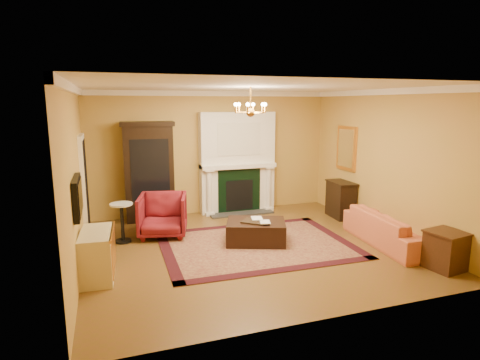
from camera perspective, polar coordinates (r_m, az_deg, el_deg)
name	(u,v)px	position (r m, az deg, el deg)	size (l,w,h in m)	color
floor	(250,248)	(7.79, 1.41, -9.60)	(6.00, 5.50, 0.02)	brown
ceiling	(251,86)	(7.30, 1.52, 13.20)	(6.00, 5.50, 0.02)	white
wall_back	(212,153)	(10.00, -3.99, 3.89)	(6.00, 0.02, 3.00)	#C59146
wall_front	(329,206)	(4.95, 12.53, -3.60)	(6.00, 0.02, 3.00)	#C59146
wall_left	(75,180)	(6.97, -22.45, 0.01)	(0.02, 5.50, 3.00)	#C59146
wall_right	(386,162)	(8.88, 20.04, 2.36)	(0.02, 5.50, 3.00)	#C59146
fireplace	(237,165)	(10.04, -0.37, 2.18)	(1.90, 0.70, 2.50)	white
crown_molding	(234,92)	(8.20, -0.84, 12.46)	(6.00, 5.50, 0.12)	white
doorway	(85,187)	(8.72, -21.20, -0.90)	(0.08, 1.05, 2.10)	white
tv_panel	(78,197)	(6.41, -22.11, -2.23)	(0.09, 0.95, 0.58)	black
gilt_mirror	(346,148)	(9.96, 14.90, 4.39)	(0.06, 0.76, 1.05)	gold
chandelier	(251,109)	(7.29, 1.51, 10.04)	(0.63, 0.55, 0.53)	#C08934
oriental_rug	(257,245)	(7.90, 2.37, -9.16)	(3.62, 2.72, 0.01)	#4F111A
china_cabinet	(149,174)	(9.52, -12.79, 0.86)	(1.10, 0.50, 2.20)	black
wingback_armchair	(163,213)	(8.44, -10.93, -4.64)	(0.94, 0.88, 0.97)	maroon
pedestal_table	(122,220)	(8.24, -16.42, -5.45)	(0.44, 0.44, 0.79)	black
commode	(97,255)	(6.79, -19.61, -9.96)	(0.47, 1.00, 0.75)	#C7B691
coral_sofa	(391,223)	(8.34, 20.63, -5.78)	(2.16, 0.63, 0.85)	#CF6441
end_table	(446,251)	(7.53, 27.22, -9.01)	(0.53, 0.53, 0.62)	#3D1D10
console_table	(341,200)	(9.94, 14.13, -2.79)	(0.43, 0.75, 0.84)	black
leather_ottoman	(256,232)	(7.96, 2.28, -7.33)	(1.13, 0.82, 0.42)	black
ottoman_tray	(254,221)	(7.83, 2.06, -5.91)	(0.45, 0.35, 0.03)	black
book_a	(252,212)	(7.87, 1.66, -4.64)	(0.21, 0.03, 0.28)	gray
book_b	(260,216)	(7.68, 2.88, -5.14)	(0.19, 0.02, 0.26)	gray
topiary_left	(208,156)	(9.75, -4.63, 3.38)	(0.15, 0.15, 0.39)	tan
topiary_right	(266,154)	(10.22, 3.70, 3.75)	(0.15, 0.15, 0.40)	tan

